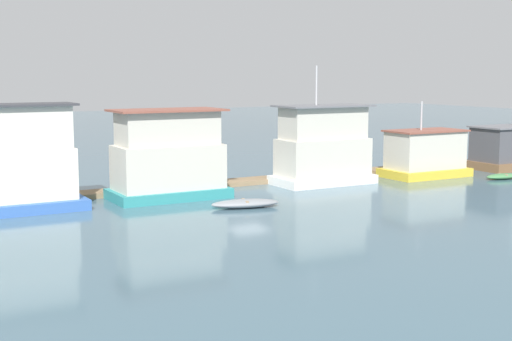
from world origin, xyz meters
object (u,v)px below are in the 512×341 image
Objects in this scene: houseboat_teal at (168,158)px; dinghy_grey at (245,203)px; houseboat_yellow at (425,154)px; houseboat_white at (323,148)px; houseboat_brown at (505,148)px; houseboat_blue at (21,163)px; dinghy_green at (503,176)px; mooring_post_near_left at (358,167)px.

houseboat_teal is 5.88m from dinghy_grey.
houseboat_yellow is 17.51m from dinghy_grey.
houseboat_white is 8.36m from houseboat_yellow.
houseboat_teal is 0.95× the size of houseboat_brown.
houseboat_blue is 12.14m from dinghy_grey.
houseboat_yellow is at bearing -1.28° from houseboat_blue.
houseboat_brown is at bearing -0.77° from houseboat_blue.
houseboat_brown reaches higher than houseboat_teal.
houseboat_white reaches higher than houseboat_yellow.
houseboat_yellow reaches higher than houseboat_teal.
houseboat_blue is 1.08× the size of houseboat_yellow.
houseboat_yellow is 1.52× the size of dinghy_grey.
dinghy_grey is at bearing -178.02° from dinghy_green.
dinghy_grey reaches higher than dinghy_green.
houseboat_blue reaches higher than dinghy_green.
houseboat_white is at bearing 160.15° from dinghy_green.
houseboat_blue is 8.32m from houseboat_teal.
houseboat_yellow is at bearing 136.85° from dinghy_green.
houseboat_white is at bearing 0.39° from houseboat_blue.
mooring_post_near_left is (15.02, 1.56, -1.71)m from houseboat_teal.
dinghy_grey is at bearing -152.86° from mooring_post_near_left.
mooring_post_near_left is at bearing 145.44° from dinghy_green.
houseboat_brown is at bearing -8.69° from mooring_post_near_left.
mooring_post_near_left is at bearing 18.55° from houseboat_white.
houseboat_blue is at bearing -176.47° from mooring_post_near_left.
dinghy_grey is (-25.10, -4.49, -1.34)m from houseboat_brown.
dinghy_green is at bearing -138.86° from houseboat_brown.
houseboat_blue is at bearing 179.23° from houseboat_brown.
houseboat_white is 16.51m from houseboat_brown.
houseboat_brown is (35.93, -0.48, -1.00)m from houseboat_blue.
houseboat_yellow is at bearing -25.15° from mooring_post_near_left.
mooring_post_near_left is (-12.59, 1.92, -0.88)m from houseboat_brown.
dinghy_green is 1.98× the size of mooring_post_near_left.
houseboat_yellow reaches higher than dinghy_grey.
houseboat_brown reaches higher than dinghy_grey.
houseboat_blue reaches higher than houseboat_teal.
houseboat_yellow is at bearing -5.21° from houseboat_white.
houseboat_white is at bearing 174.79° from houseboat_yellow.
houseboat_blue is 4.67× the size of mooring_post_near_left.
dinghy_green is (3.88, -3.63, -1.39)m from houseboat_yellow.
houseboat_brown is at bearing 0.96° from houseboat_yellow.
houseboat_teal is 1.70× the size of dinghy_grey.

